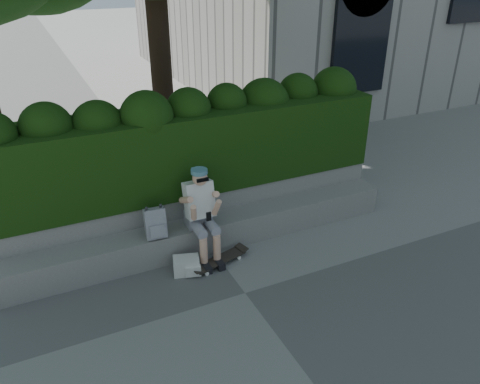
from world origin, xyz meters
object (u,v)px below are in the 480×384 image
person (201,210)px  backpack_plaid (155,223)px  backpack_ground (186,265)px  skateboard (219,260)px

person → backpack_plaid: person is taller
backpack_plaid → person: bearing=-2.1°
backpack_plaid → backpack_ground: bearing=-48.6°
backpack_plaid → backpack_ground: (0.28, -0.39, -0.55)m
person → backpack_plaid: 0.66m
skateboard → backpack_ground: (-0.49, 0.02, 0.04)m
skateboard → backpack_plaid: size_ratio=2.05×
backpack_ground → skateboard: bearing=12.9°
skateboard → person: bearing=95.3°
backpack_plaid → backpack_ground: backpack_plaid is taller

